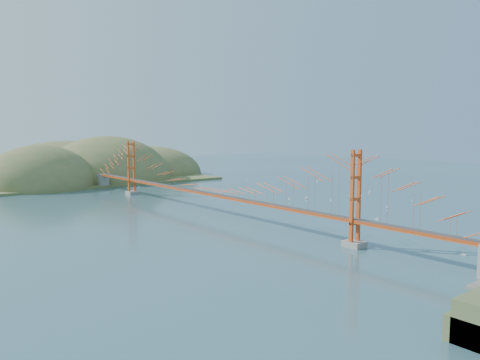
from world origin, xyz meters
TOP-DOWN VIEW (x-y plane):
  - ground at (0.00, 0.00)m, footprint 320.00×320.00m
  - bridge at (0.00, 0.18)m, footprint 2.20×94.40m
  - far_headlands at (2.21, 68.52)m, footprint 84.00×58.00m
  - sailboat_4 at (27.03, -3.47)m, footprint 0.57×0.57m
  - sailboat_2 at (35.60, -4.37)m, footprint 0.53×0.43m
  - sailboat_9 at (51.51, 22.22)m, footprint 0.45×0.51m
  - sailboat_6 at (27.43, -16.09)m, footprint 0.63×0.63m
  - sailboat_1 at (16.83, -2.11)m, footprint 0.64×0.64m
  - sailboat_3 at (17.97, 29.46)m, footprint 0.50×0.45m
  - sailboat_15 at (34.15, 28.44)m, footprint 0.51×0.51m
  - sailboat_5 at (35.36, -1.71)m, footprint 0.49×0.60m
  - sailboat_12 at (7.25, 41.32)m, footprint 0.56×0.56m
  - sailboat_10 at (6.53, -40.00)m, footprint 0.60×0.65m
  - sailboat_16 at (11.20, 4.26)m, footprint 0.53×0.52m
  - sailboat_7 at (22.06, 35.45)m, footprint 0.55×0.55m
  - sailboat_11 at (42.45, -1.51)m, footprint 0.68×0.68m
  - sailboat_0 at (17.01, -21.26)m, footprint 0.59×0.65m
  - sailboat_13 at (38.84, -14.14)m, footprint 0.57×0.57m
  - sailboat_8 at (29.21, 13.53)m, footprint 0.64×0.64m
  - sailboat_14 at (21.71, 3.01)m, footprint 0.57×0.58m
  - sailboat_17 at (38.03, 36.43)m, footprint 0.49×0.43m
  - sailboat_extra_0 at (24.53, 0.92)m, footprint 0.64×0.64m

SIDE VIEW (x-z plane):
  - ground at x=0.00m, z-range 0.00..0.00m
  - far_headlands at x=2.21m, z-range -12.50..12.50m
  - sailboat_17 at x=38.03m, z-range -0.14..0.41m
  - sailboat_15 at x=34.15m, z-range -0.14..0.41m
  - sailboat_3 at x=17.97m, z-range -0.15..0.41m
  - sailboat_9 at x=51.51m, z-range -0.15..0.43m
  - sailboat_7 at x=22.06m, z-range -0.16..0.44m
  - sailboat_16 at x=11.20m, z-range -0.16..0.44m
  - sailboat_13 at x=38.84m, z-range -0.16..0.44m
  - sailboat_4 at x=27.03m, z-range -0.16..0.44m
  - sailboat_12 at x=7.25m, z-range -0.17..0.45m
  - sailboat_2 at x=35.60m, z-range -0.17..0.45m
  - sailboat_14 at x=21.71m, z-range -0.18..0.47m
  - sailboat_6 at x=27.43m, z-range -0.18..0.48m
  - sailboat_1 at x=16.83m, z-range -0.19..0.49m
  - sailboat_8 at x=29.21m, z-range -0.19..0.49m
  - sailboat_5 at x=35.36m, z-range -0.20..0.50m
  - sailboat_extra_0 at x=24.53m, z-range -0.20..0.51m
  - sailboat_11 at x=42.45m, z-range -0.21..0.52m
  - sailboat_10 at x=6.53m, z-range -0.21..0.52m
  - sailboat_0 at x=17.01m, z-range -0.21..0.52m
  - bridge at x=0.00m, z-range 1.01..13.01m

